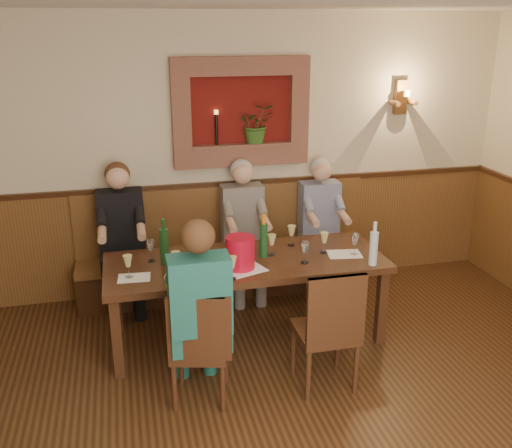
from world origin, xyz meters
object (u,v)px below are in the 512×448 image
Objects in this scene: person_bench_left at (123,251)px; person_bench_mid at (244,242)px; person_chair_front at (199,326)px; water_bottle at (374,248)px; dining_table at (246,268)px; bench at (227,263)px; chair_near_right at (325,351)px; wine_bottle_green_a at (264,239)px; wine_bottle_green_b at (164,246)px; person_bench_right at (321,236)px; spittoon_bucket at (240,253)px; chair_near_left at (200,367)px.

person_bench_mid is at bearing 0.05° from person_bench_left.
person_chair_front is 1.62m from water_bottle.
dining_table is 1.01m from bench.
wine_bottle_green_a reaches higher than chair_near_right.
person_bench_left reaches higher than wine_bottle_green_b.
wine_bottle_green_b is 1.75m from water_bottle.
person_bench_mid reaches higher than person_bench_right.
chair_near_right is 0.98m from water_bottle.
bench is at bearing 173.94° from person_bench_right.
bench reaches higher than spittoon_bucket.
chair_near_right is at bearing -52.63° from spittoon_bucket.
chair_near_left is 3.35× the size of spittoon_bucket.
chair_near_left is 2.41× the size of water_bottle.
water_bottle is at bearing -24.33° from wine_bottle_green_a.
spittoon_bucket is at bearing -20.80° from wine_bottle_green_b.
chair_near_right is 0.69× the size of person_bench_left.
dining_table is at bearing 70.82° from chair_near_left.
chair_near_left is 0.33m from person_chair_front.
person_bench_right is (1.51, 1.64, 0.31)m from chair_near_left.
chair_near_right is at bearing -48.96° from person_bench_left.
person_bench_right is (0.99, 0.84, -0.10)m from dining_table.
water_bottle reaches higher than chair_near_right.
person_bench_right reaches higher than chair_near_left.
person_bench_mid is 3.74× the size of water_bottle.
person_bench_mid reaches higher than water_bottle.
spittoon_bucket reaches higher than chair_near_left.
dining_table is 2.62× the size of chair_near_left.
bench is at bearing 87.31° from chair_near_left.
dining_table is at bearing -169.05° from wine_bottle_green_a.
person_bench_mid is (-0.27, 1.68, 0.30)m from chair_near_right.
wine_bottle_green_a is (-0.82, -0.81, 0.34)m from person_bench_right.
wine_bottle_green_b is (0.34, -0.77, 0.31)m from person_bench_left.
bench is 1.82m from person_chair_front.
person_bench_right reaches higher than wine_bottle_green_a.
spittoon_bucket is 1.12m from water_bottle.
water_bottle is at bearing -51.97° from bench.
spittoon_bucket is at bearing -103.99° from person_bench_mid.
water_bottle reaches higher than dining_table.
person_bench_left is 1.19m from person_bench_mid.
bench is at bearing 147.24° from person_bench_mid.
bench is 2.07× the size of person_bench_left.
chair_near_right is 1.57m from wine_bottle_green_b.
person_bench_mid is at bearing 81.25° from chair_near_left.
person_bench_right is 1.50m from spittoon_bucket.
person_chair_front is at bearing 176.11° from chair_near_right.
wine_bottle_green_b is at bearing 101.06° from person_chair_front.
chair_near_left is 0.99m from spittoon_bucket.
water_bottle is (1.01, -0.35, 0.23)m from dining_table.
person_bench_right is at bearing 43.09° from spittoon_bucket.
person_bench_mid is 1.50m from water_bottle.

